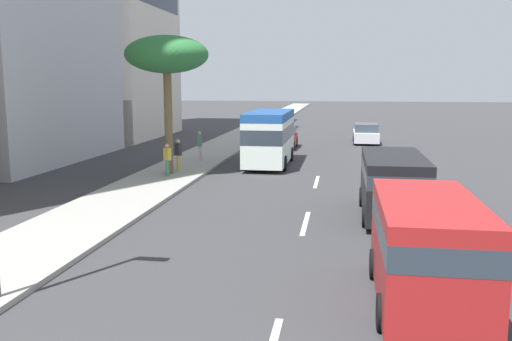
{
  "coord_description": "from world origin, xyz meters",
  "views": [
    {
      "loc": [
        -4.26,
        -1.17,
        4.78
      ],
      "look_at": [
        17.47,
        2.25,
        1.21
      ],
      "focal_mm": 38.67,
      "sensor_mm": 36.0,
      "label": 1
    }
  ],
  "objects_px": {
    "van_fourth": "(427,244)",
    "van_third": "(393,182)",
    "pedestrian_mid_block": "(178,153)",
    "pedestrian_near_lamp": "(167,158)",
    "palm_tree": "(167,56)",
    "minibus_lead": "(270,136)",
    "car_second": "(366,134)",
    "pedestrian_by_tree": "(200,144)",
    "car_fifth": "(283,137)"
  },
  "relations": [
    {
      "from": "van_fourth",
      "to": "car_fifth",
      "type": "height_order",
      "value": "van_fourth"
    },
    {
      "from": "van_fourth",
      "to": "pedestrian_by_tree",
      "type": "distance_m",
      "value": 22.14
    },
    {
      "from": "van_third",
      "to": "minibus_lead",
      "type": "bearing_deg",
      "value": 27.47
    },
    {
      "from": "palm_tree",
      "to": "car_second",
      "type": "bearing_deg",
      "value": -31.6
    },
    {
      "from": "car_second",
      "to": "car_fifth",
      "type": "xyz_separation_m",
      "value": [
        -4.2,
        6.03,
        0.04
      ]
    },
    {
      "from": "car_second",
      "to": "van_fourth",
      "type": "distance_m",
      "value": 31.97
    },
    {
      "from": "car_fifth",
      "to": "minibus_lead",
      "type": "bearing_deg",
      "value": 0.71
    },
    {
      "from": "car_second",
      "to": "pedestrian_by_tree",
      "type": "distance_m",
      "value": 15.94
    },
    {
      "from": "van_third",
      "to": "van_fourth",
      "type": "bearing_deg",
      "value": -179.79
    },
    {
      "from": "van_third",
      "to": "palm_tree",
      "type": "bearing_deg",
      "value": 56.28
    },
    {
      "from": "pedestrian_mid_block",
      "to": "pedestrian_by_tree",
      "type": "bearing_deg",
      "value": -61.09
    },
    {
      "from": "van_third",
      "to": "pedestrian_mid_block",
      "type": "distance_m",
      "value": 12.97
    },
    {
      "from": "van_third",
      "to": "pedestrian_near_lamp",
      "type": "xyz_separation_m",
      "value": [
        6.23,
        10.35,
        -0.25
      ]
    },
    {
      "from": "van_fourth",
      "to": "car_second",
      "type": "bearing_deg",
      "value": 0.06
    },
    {
      "from": "car_fifth",
      "to": "pedestrian_mid_block",
      "type": "bearing_deg",
      "value": -19.58
    },
    {
      "from": "car_second",
      "to": "van_third",
      "type": "height_order",
      "value": "van_third"
    },
    {
      "from": "car_fifth",
      "to": "palm_tree",
      "type": "xyz_separation_m",
      "value": [
        -12.85,
        4.45,
        5.24
      ]
    },
    {
      "from": "minibus_lead",
      "to": "car_fifth",
      "type": "bearing_deg",
      "value": -179.29
    },
    {
      "from": "minibus_lead",
      "to": "pedestrian_mid_block",
      "type": "xyz_separation_m",
      "value": [
        -3.52,
        4.36,
        -0.64
      ]
    },
    {
      "from": "minibus_lead",
      "to": "pedestrian_mid_block",
      "type": "relative_size",
      "value": 4.07
    },
    {
      "from": "car_fifth",
      "to": "van_fourth",
      "type": "bearing_deg",
      "value": 12.33
    },
    {
      "from": "van_fourth",
      "to": "palm_tree",
      "type": "xyz_separation_m",
      "value": [
        14.91,
        10.52,
        4.68
      ]
    },
    {
      "from": "car_fifth",
      "to": "palm_tree",
      "type": "bearing_deg",
      "value": -19.12
    },
    {
      "from": "pedestrian_near_lamp",
      "to": "pedestrian_mid_block",
      "type": "height_order",
      "value": "pedestrian_mid_block"
    },
    {
      "from": "minibus_lead",
      "to": "palm_tree",
      "type": "distance_m",
      "value": 7.67
    },
    {
      "from": "pedestrian_mid_block",
      "to": "pedestrian_by_tree",
      "type": "relative_size",
      "value": 0.96
    },
    {
      "from": "van_fourth",
      "to": "pedestrian_near_lamp",
      "type": "distance_m",
      "value": 17.54
    },
    {
      "from": "car_second",
      "to": "car_fifth",
      "type": "relative_size",
      "value": 1.13
    },
    {
      "from": "pedestrian_mid_block",
      "to": "car_second",
      "type": "bearing_deg",
      "value": -91.37
    },
    {
      "from": "van_fourth",
      "to": "van_third",
      "type": "bearing_deg",
      "value": 0.21
    },
    {
      "from": "minibus_lead",
      "to": "pedestrian_near_lamp",
      "type": "relative_size",
      "value": 4.17
    },
    {
      "from": "pedestrian_near_lamp",
      "to": "pedestrian_mid_block",
      "type": "relative_size",
      "value": 0.98
    },
    {
      "from": "van_third",
      "to": "palm_tree",
      "type": "xyz_separation_m",
      "value": [
        7.0,
        10.49,
        4.74
      ]
    },
    {
      "from": "pedestrian_mid_block",
      "to": "minibus_lead",
      "type": "bearing_deg",
      "value": -109.93
    },
    {
      "from": "pedestrian_near_lamp",
      "to": "pedestrian_by_tree",
      "type": "relative_size",
      "value": 0.93
    },
    {
      "from": "car_second",
      "to": "palm_tree",
      "type": "bearing_deg",
      "value": 148.4
    },
    {
      "from": "car_second",
      "to": "van_fourth",
      "type": "height_order",
      "value": "van_fourth"
    },
    {
      "from": "pedestrian_near_lamp",
      "to": "pedestrian_by_tree",
      "type": "bearing_deg",
      "value": -68.16
    },
    {
      "from": "car_second",
      "to": "van_fourth",
      "type": "xyz_separation_m",
      "value": [
        -31.96,
        -0.03,
        0.6
      ]
    },
    {
      "from": "minibus_lead",
      "to": "pedestrian_by_tree",
      "type": "distance_m",
      "value": 4.27
    },
    {
      "from": "pedestrian_by_tree",
      "to": "van_fourth",
      "type": "bearing_deg",
      "value": 23.54
    },
    {
      "from": "car_second",
      "to": "pedestrian_by_tree",
      "type": "height_order",
      "value": "pedestrian_by_tree"
    },
    {
      "from": "van_third",
      "to": "palm_tree",
      "type": "relative_size",
      "value": 0.77
    },
    {
      "from": "pedestrian_mid_block",
      "to": "palm_tree",
      "type": "height_order",
      "value": "palm_tree"
    },
    {
      "from": "van_fourth",
      "to": "car_fifth",
      "type": "relative_size",
      "value": 1.19
    },
    {
      "from": "pedestrian_mid_block",
      "to": "car_fifth",
      "type": "bearing_deg",
      "value": -78.47
    },
    {
      "from": "minibus_lead",
      "to": "van_fourth",
      "type": "relative_size",
      "value": 1.38
    },
    {
      "from": "pedestrian_near_lamp",
      "to": "palm_tree",
      "type": "bearing_deg",
      "value": -55.31
    },
    {
      "from": "palm_tree",
      "to": "van_third",
      "type": "bearing_deg",
      "value": -123.72
    },
    {
      "from": "pedestrian_mid_block",
      "to": "pedestrian_near_lamp",
      "type": "bearing_deg",
      "value": 119.26
    }
  ]
}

